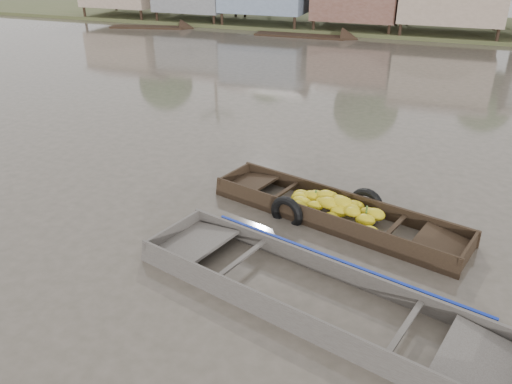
% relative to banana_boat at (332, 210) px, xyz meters
% --- Properties ---
extents(ground, '(120.00, 120.00, 0.00)m').
position_rel_banana_boat_xyz_m(ground, '(-0.80, -2.25, -0.19)').
color(ground, '#454035').
rests_on(ground, ground).
extents(banana_boat, '(6.35, 3.07, 0.89)m').
position_rel_banana_boat_xyz_m(banana_boat, '(0.00, 0.00, 0.00)').
color(banana_boat, black).
rests_on(banana_boat, ground).
extents(viewer_boat, '(7.36, 3.63, 0.57)m').
position_rel_banana_boat_xyz_m(viewer_boat, '(0.45, -3.16, -0.14)').
color(viewer_boat, '#3E3834').
rests_on(viewer_boat, ground).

